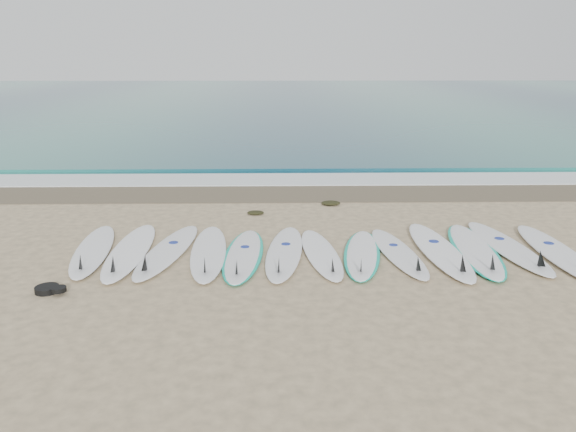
{
  "coord_description": "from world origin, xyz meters",
  "views": [
    {
      "loc": [
        -0.73,
        -8.57,
        3.13
      ],
      "look_at": [
        -0.54,
        0.83,
        0.4
      ],
      "focal_mm": 35.0,
      "sensor_mm": 36.0,
      "label": 1
    }
  ],
  "objects_px": {
    "surfboard_6": "(322,254)",
    "surfboard_12": "(558,252)",
    "leash_coil": "(50,289)",
    "surfboard_0": "(92,250)"
  },
  "relations": [
    {
      "from": "surfboard_6",
      "to": "surfboard_12",
      "type": "distance_m",
      "value": 3.8
    },
    {
      "from": "leash_coil",
      "to": "surfboard_0",
      "type": "bearing_deg",
      "value": 86.45
    },
    {
      "from": "surfboard_0",
      "to": "surfboard_12",
      "type": "height_order",
      "value": "surfboard_12"
    },
    {
      "from": "surfboard_12",
      "to": "leash_coil",
      "type": "bearing_deg",
      "value": -168.62
    },
    {
      "from": "surfboard_0",
      "to": "surfboard_12",
      "type": "distance_m",
      "value": 7.52
    },
    {
      "from": "surfboard_12",
      "to": "surfboard_6",
      "type": "bearing_deg",
      "value": -178.63
    },
    {
      "from": "surfboard_6",
      "to": "surfboard_12",
      "type": "relative_size",
      "value": 0.87
    },
    {
      "from": "surfboard_6",
      "to": "leash_coil",
      "type": "relative_size",
      "value": 5.41
    },
    {
      "from": "surfboard_6",
      "to": "surfboard_0",
      "type": "bearing_deg",
      "value": 170.18
    },
    {
      "from": "surfboard_12",
      "to": "leash_coil",
      "type": "height_order",
      "value": "surfboard_12"
    }
  ]
}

